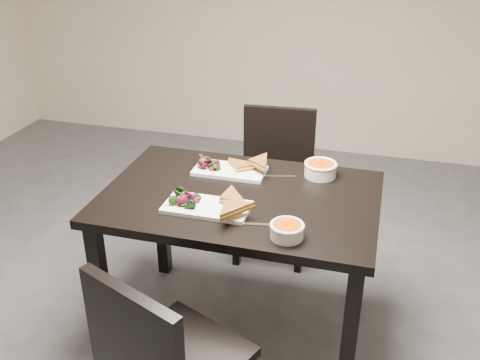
{
  "coord_description": "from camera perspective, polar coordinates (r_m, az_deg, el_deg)",
  "views": [
    {
      "loc": [
        0.77,
        -1.84,
        1.88
      ],
      "look_at": [
        0.21,
        0.18,
        0.82
      ],
      "focal_mm": 40.67,
      "sensor_mm": 36.0,
      "label": 1
    }
  ],
  "objects": [
    {
      "name": "ground",
      "position": [
        2.74,
        -5.4,
        -16.64
      ],
      "size": [
        5.0,
        5.0,
        0.0
      ],
      "primitive_type": "plane",
      "color": "#47474C",
      "rests_on": "ground"
    },
    {
      "name": "table",
      "position": [
        2.43,
        -0.0,
        -3.56
      ],
      "size": [
        1.2,
        0.8,
        0.75
      ],
      "color": "black",
      "rests_on": "ground"
    },
    {
      "name": "chair_near",
      "position": [
        1.98,
        -8.15,
        -18.18
      ],
      "size": [
        0.55,
        0.55,
        0.85
      ],
      "rotation": [
        0.0,
        0.0,
        -0.4
      ],
      "color": "black",
      "rests_on": "ground"
    },
    {
      "name": "chair_far",
      "position": [
        3.17,
        3.75,
        0.7
      ],
      "size": [
        0.45,
        0.45,
        0.85
      ],
      "rotation": [
        0.0,
        0.0,
        0.07
      ],
      "color": "black",
      "rests_on": "ground"
    },
    {
      "name": "plate_near",
      "position": [
        2.26,
        -3.5,
        -2.87
      ],
      "size": [
        0.36,
        0.18,
        0.02
      ],
      "primitive_type": "cube",
      "color": "white",
      "rests_on": "table"
    },
    {
      "name": "sandwich_near",
      "position": [
        2.24,
        -1.83,
        -2.07
      ],
      "size": [
        0.2,
        0.16,
        0.06
      ],
      "primitive_type": null,
      "rotation": [
        0.0,
        0.0,
        -0.15
      ],
      "color": "#A45A22",
      "rests_on": "plate_near"
    },
    {
      "name": "salad_near",
      "position": [
        2.28,
        -5.91,
        -1.8
      ],
      "size": [
        0.11,
        0.1,
        0.05
      ],
      "primitive_type": null,
      "color": "black",
      "rests_on": "plate_near"
    },
    {
      "name": "soup_bowl_near",
      "position": [
        2.07,
        4.95,
        -5.22
      ],
      "size": [
        0.13,
        0.13,
        0.06
      ],
      "color": "white",
      "rests_on": "table"
    },
    {
      "name": "cutlery_near",
      "position": [
        2.16,
        2.55,
        -4.69
      ],
      "size": [
        0.18,
        0.05,
        0.0
      ],
      "primitive_type": "cube",
      "rotation": [
        0.0,
        0.0,
        0.19
      ],
      "color": "silver",
      "rests_on": "table"
    },
    {
      "name": "plate_far",
      "position": [
        2.57,
        -1.08,
        0.97
      ],
      "size": [
        0.34,
        0.17,
        0.02
      ],
      "primitive_type": "cube",
      "color": "white",
      "rests_on": "table"
    },
    {
      "name": "sandwich_far",
      "position": [
        2.52,
        0.23,
        1.39
      ],
      "size": [
        0.21,
        0.2,
        0.05
      ],
      "primitive_type": null,
      "rotation": [
        0.0,
        0.0,
        0.64
      ],
      "color": "#A45A22",
      "rests_on": "plate_far"
    },
    {
      "name": "salad_far",
      "position": [
        2.58,
        -3.22,
        1.86
      ],
      "size": [
        0.11,
        0.1,
        0.05
      ],
      "primitive_type": null,
      "color": "black",
      "rests_on": "plate_far"
    },
    {
      "name": "soup_bowl_far",
      "position": [
        2.55,
        8.44,
        1.21
      ],
      "size": [
        0.15,
        0.15,
        0.07
      ],
      "color": "white",
      "rests_on": "table"
    },
    {
      "name": "cutlery_far",
      "position": [
        2.54,
        3.81,
        0.41
      ],
      "size": [
        0.18,
        0.06,
        0.0
      ],
      "primitive_type": "cube",
      "rotation": [
        0.0,
        0.0,
        0.24
      ],
      "color": "silver",
      "rests_on": "table"
    }
  ]
}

